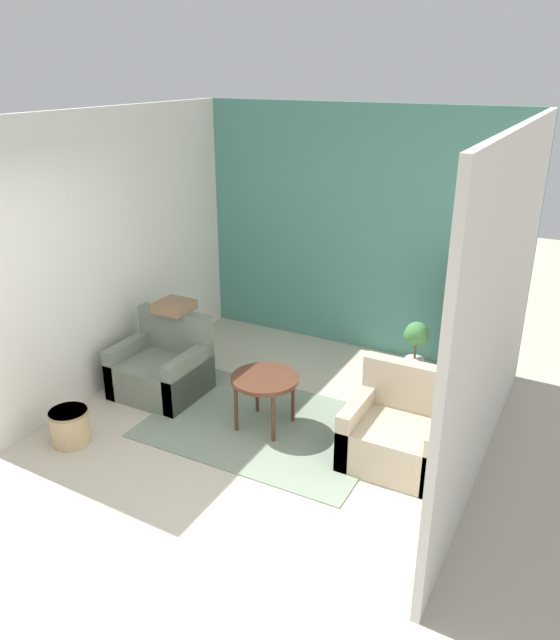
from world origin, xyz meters
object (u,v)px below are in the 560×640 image
Objects in this scene: coffee_table at (265,382)px; birdcage at (468,330)px; armchair_left at (163,369)px; armchair_right at (400,434)px; parrot at (477,257)px; wicker_basket at (70,426)px; potted_plant at (415,346)px.

birdcage reaches higher than coffee_table.
armchair_left is 0.65× the size of birdcage.
armchair_right is (1.26, 0.05, -0.20)m from coffee_table.
parrot is at bearing 83.55° from armchair_right.
birdcage is 3.94m from wicker_basket.
birdcage is 1.96× the size of potted_plant.
wicker_basket is at bearing -136.54° from parrot.
coffee_table reaches higher than wicker_basket.
armchair_right is 2.88m from wicker_basket.
coffee_table is 1.77m from wicker_basket.
armchair_right is at bearing 2.44° from coffee_table.
parrot reaches higher than potted_plant.
wicker_basket is at bearing -157.58° from armchair_right.
coffee_table is 1.77× the size of wicker_basket.
armchair_left is 1.00× the size of armchair_right.
coffee_table is 2.39m from parrot.
parrot is (1.44, 1.65, 0.94)m from coffee_table.
armchair_right is 1.27× the size of potted_plant.
armchair_left and armchair_right have the same top height.
wicker_basket is at bearing -97.44° from armchair_left.
potted_plant is at bearing 33.70° from armchair_left.
birdcage is (1.44, 1.65, 0.19)m from coffee_table.
armchair_left is 3.13m from birdcage.
armchair_right is at bearing -96.45° from parrot.
armchair_left is at bearing 175.71° from coffee_table.
potted_plant is (-0.50, -0.09, -1.01)m from parrot.
armchair_right is 0.65× the size of birdcage.
parrot reaches higher than coffee_table.
birdcage reaches higher than potted_plant.
coffee_table is 1.28m from armchair_right.
wicker_basket is at bearing -132.00° from potted_plant.
coffee_table is 0.74× the size of armchair_right.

